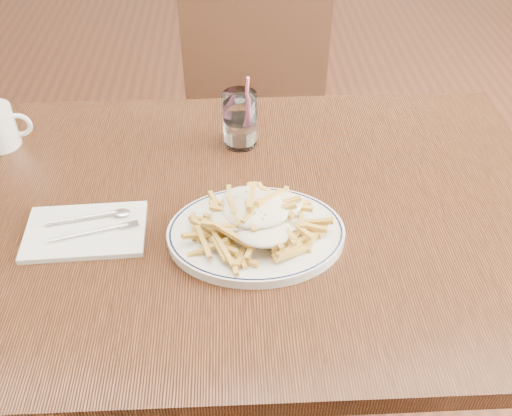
{
  "coord_description": "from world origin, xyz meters",
  "views": [
    {
      "loc": [
        -0.01,
        -0.8,
        1.45
      ],
      "look_at": [
        0.02,
        -0.08,
        0.82
      ],
      "focal_mm": 40.0,
      "sensor_mm": 36.0,
      "label": 1
    }
  ],
  "objects_px": {
    "fries_plate": "(256,233)",
    "loaded_fries": "(256,214)",
    "table": "(242,238)",
    "chair_far": "(254,102)",
    "water_glass": "(240,123)"
  },
  "relations": [
    {
      "from": "fries_plate",
      "to": "loaded_fries",
      "type": "relative_size",
      "value": 1.71
    },
    {
      "from": "table",
      "to": "fries_plate",
      "type": "bearing_deg",
      "value": -74.31
    },
    {
      "from": "chair_far",
      "to": "fries_plate",
      "type": "relative_size",
      "value": 2.36
    },
    {
      "from": "water_glass",
      "to": "chair_far",
      "type": "bearing_deg",
      "value": 84.89
    },
    {
      "from": "fries_plate",
      "to": "loaded_fries",
      "type": "height_order",
      "value": "loaded_fries"
    },
    {
      "from": "chair_far",
      "to": "water_glass",
      "type": "bearing_deg",
      "value": -95.11
    },
    {
      "from": "table",
      "to": "fries_plate",
      "type": "xyz_separation_m",
      "value": [
        0.02,
        -0.08,
        0.09
      ]
    },
    {
      "from": "table",
      "to": "fries_plate",
      "type": "distance_m",
      "value": 0.12
    },
    {
      "from": "table",
      "to": "loaded_fries",
      "type": "height_order",
      "value": "loaded_fries"
    },
    {
      "from": "table",
      "to": "chair_far",
      "type": "height_order",
      "value": "chair_far"
    },
    {
      "from": "fries_plate",
      "to": "table",
      "type": "bearing_deg",
      "value": 105.69
    },
    {
      "from": "loaded_fries",
      "to": "water_glass",
      "type": "relative_size",
      "value": 1.39
    },
    {
      "from": "fries_plate",
      "to": "water_glass",
      "type": "bearing_deg",
      "value": 93.85
    },
    {
      "from": "loaded_fries",
      "to": "table",
      "type": "bearing_deg",
      "value": 105.69
    },
    {
      "from": "loaded_fries",
      "to": "fries_plate",
      "type": "bearing_deg",
      "value": -38.66
    }
  ]
}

